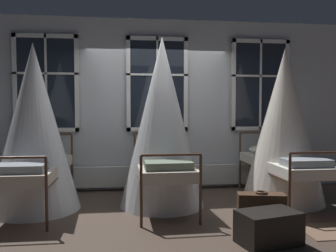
{
  "coord_description": "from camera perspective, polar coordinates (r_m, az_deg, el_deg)",
  "views": [
    {
      "loc": [
        -0.57,
        -4.97,
        1.46
      ],
      "look_at": [
        0.06,
        0.11,
        1.2
      ],
      "focal_mm": 36.94,
      "sensor_mm": 36.0,
      "label": 1
    }
  ],
  "objects": [
    {
      "name": "cot_third",
      "position": [
        5.66,
        18.56,
        -0.29
      ],
      "size": [
        1.26,
        1.92,
        2.39
      ],
      "rotation": [
        0.0,
        0.0,
        1.58
      ],
      "color": "#4C3323",
      "rests_on": "ground"
    },
    {
      "name": "rug_third",
      "position": [
        4.72,
        26.01,
        -15.3
      ],
      "size": [
        0.81,
        0.57,
        0.01
      ],
      "primitive_type": "cube",
      "rotation": [
        0.0,
        0.0,
        -0.02
      ],
      "color": "brown",
      "rests_on": "ground"
    },
    {
      "name": "ground",
      "position": [
        5.21,
        -0.53,
        -13.32
      ],
      "size": [
        19.6,
        19.6,
        0.0
      ],
      "primitive_type": "plane",
      "color": "#4C3D33"
    },
    {
      "name": "travel_trunk",
      "position": [
        4.01,
        16.26,
        -15.78
      ],
      "size": [
        0.72,
        0.54,
        0.36
      ],
      "primitive_type": "cube",
      "rotation": [
        0.0,
        0.0,
        0.24
      ],
      "color": "black",
      "rests_on": "ground"
    },
    {
      "name": "cot_first",
      "position": [
        5.28,
        -21.19,
        -0.56
      ],
      "size": [
        1.26,
        1.92,
        2.39
      ],
      "rotation": [
        0.0,
        0.0,
        1.56
      ],
      "color": "#4C3323",
      "rests_on": "ground"
    },
    {
      "name": "cot_second",
      "position": [
        5.15,
        -0.98,
        0.24
      ],
      "size": [
        1.26,
        1.92,
        2.52
      ],
      "rotation": [
        0.0,
        0.0,
        1.58
      ],
      "color": "#4C3323",
      "rests_on": "ground"
    },
    {
      "name": "back_wall_with_windows",
      "position": [
        6.27,
        -1.87,
        3.53
      ],
      "size": [
        7.91,
        0.1,
        3.04
      ],
      "primitive_type": "cube",
      "color": "silver",
      "rests_on": "ground"
    },
    {
      "name": "suitcase_dark",
      "position": [
        4.4,
        15.13,
        -13.47
      ],
      "size": [
        0.59,
        0.31,
        0.47
      ],
      "rotation": [
        0.0,
        0.0,
        -0.19
      ],
      "color": "#472D1E",
      "rests_on": "ground"
    },
    {
      "name": "window_bank",
      "position": [
        6.16,
        -1.76,
        -0.29
      ],
      "size": [
        4.91,
        0.1,
        2.65
      ],
      "color": "black",
      "rests_on": "ground"
    }
  ]
}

